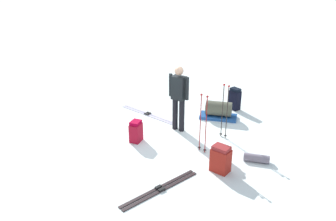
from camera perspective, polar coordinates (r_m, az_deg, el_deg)
The scene contains 11 objects.
ground_plane at distance 8.73m, azimuth 0.00°, elevation -4.21°, with size 80.00×80.00×0.00m, color white.
skier_standing at distance 8.67m, azimuth 1.76°, elevation 2.51°, with size 0.52×0.35×1.70m.
ski_pair_near at distance 9.93m, azimuth -3.34°, elevation -0.60°, with size 1.85×0.86×0.05m.
ski_pair_far at distance 6.86m, azimuth -1.33°, elevation -12.73°, with size 0.54×1.80×0.05m.
backpack_large_dark at distance 8.42m, azimuth -5.27°, elevation -3.44°, with size 0.37×0.38×0.54m.
backpack_bright at distance 7.32m, azimuth 8.61°, elevation -7.88°, with size 0.45×0.39×0.59m.
backpack_small_spare at distance 10.34m, azimuth 10.87°, elevation 1.86°, with size 0.34×0.26×0.65m.
ski_poles_planted_near at distance 7.77m, azimuth 5.80°, elevation -1.69°, with size 0.23×0.12×1.40m.
ski_poles_planted_far at distance 8.48m, azimuth 9.30°, elevation 0.28°, with size 0.20×0.11×1.38m.
gear_sled at distance 9.70m, azimuth 8.28°, elevation -0.03°, with size 1.01×1.04×0.49m.
sleeping_mat_rolled at distance 7.89m, azimuth 14.29°, elevation -7.57°, with size 0.18×0.18×0.55m, color gray.
Camera 1 is at (-6.78, 3.70, 4.08)m, focal length 37.24 mm.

